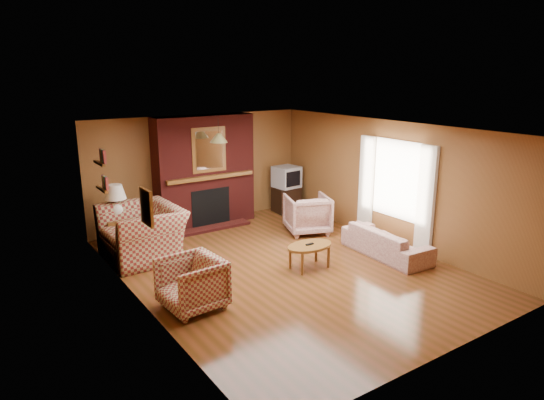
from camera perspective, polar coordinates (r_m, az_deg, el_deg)
floor at (r=8.49m, az=1.45°, el=-7.95°), size 6.50×6.50×0.00m
ceiling at (r=7.87m, az=1.56°, el=8.37°), size 6.50×6.50×0.00m
wall_back at (r=10.84m, az=-8.54°, el=3.59°), size 6.50×0.00×6.50m
wall_front at (r=5.90m, az=20.29°, el=-6.89°), size 6.50×0.00×6.50m
wall_left at (r=7.00m, az=-15.43°, el=-3.06°), size 0.00×6.50×6.50m
wall_right at (r=9.72m, az=13.60°, el=2.04°), size 0.00×6.50×6.50m
fireplace at (r=10.61m, az=-7.91°, el=3.27°), size 2.20×0.82×2.40m
window_right at (r=9.57m, az=14.25°, el=1.35°), size 0.10×1.85×2.00m
bookshelf at (r=8.68m, az=-19.37°, el=3.24°), size 0.09×0.55×0.71m
botanical_print at (r=6.64m, az=-14.52°, el=-0.82°), size 0.05×0.40×0.50m
pendant_light at (r=9.87m, az=-6.30°, el=7.28°), size 0.36×0.36×0.48m
plaid_loveseat at (r=9.08m, az=-15.02°, el=-3.73°), size 1.30×1.48×0.95m
plaid_armchair at (r=7.07m, az=-9.43°, el=-9.69°), size 0.89×0.86×0.76m
floral_sofa at (r=9.18m, az=13.30°, el=-4.81°), size 0.80×1.82×0.52m
floral_armchair at (r=10.19m, az=4.17°, el=-1.64°), size 1.11×1.13×0.80m
coffee_table at (r=8.36m, az=4.45°, el=-5.63°), size 0.85×0.53×0.45m
side_table at (r=9.62m, az=-17.58°, el=-3.85°), size 0.49×0.49×0.64m
table_lamp at (r=9.43m, az=-17.90°, el=0.05°), size 0.39×0.39×0.64m
tv_stand at (r=11.68m, az=1.70°, el=0.07°), size 0.60×0.56×0.61m
crt_tv at (r=11.54m, az=1.73°, el=2.74°), size 0.59×0.59×0.50m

